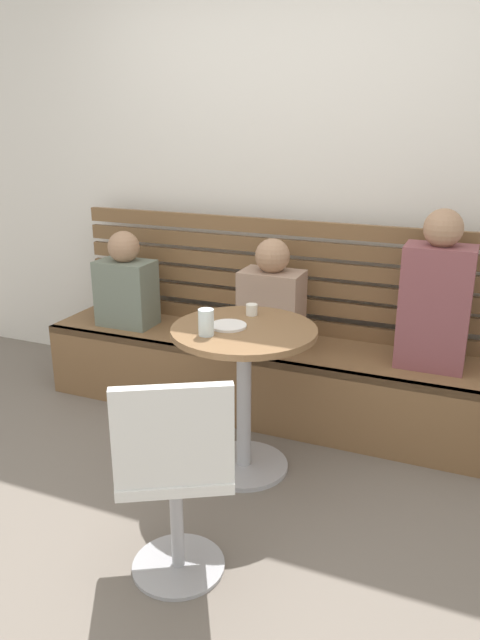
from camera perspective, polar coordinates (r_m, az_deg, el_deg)
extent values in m
plane|color=#70665B|center=(2.70, -6.79, -19.48)|extent=(8.00, 8.00, 0.00)
cube|color=silver|center=(3.64, 5.47, 15.27)|extent=(5.20, 0.10, 2.90)
cube|color=brown|center=(3.52, 2.68, -5.49)|extent=(2.70, 0.52, 0.44)
cube|color=brown|center=(3.24, 1.26, -3.87)|extent=(2.70, 0.04, 0.04)
cube|color=brown|center=(3.64, 4.05, -0.27)|extent=(2.65, 0.04, 0.09)
cube|color=brown|center=(3.60, 4.10, 1.64)|extent=(2.65, 0.04, 0.09)
cube|color=brown|center=(3.57, 4.14, 3.38)|extent=(2.65, 0.04, 0.09)
cube|color=brown|center=(3.54, 4.18, 5.15)|extent=(2.65, 0.04, 0.09)
cube|color=brown|center=(3.51, 4.23, 6.95)|extent=(2.65, 0.04, 0.09)
cube|color=brown|center=(3.49, 4.27, 8.77)|extent=(2.65, 0.04, 0.09)
cylinder|color=#ADADB2|center=(3.09, 0.36, -13.58)|extent=(0.44, 0.44, 0.02)
cylinder|color=#ADADB2|center=(2.91, 0.37, -7.67)|extent=(0.07, 0.07, 0.69)
cylinder|color=brown|center=(2.77, 0.38, -1.03)|extent=(0.68, 0.68, 0.03)
cylinder|color=#ADADB2|center=(2.53, -5.84, -22.13)|extent=(0.36, 0.36, 0.02)
cylinder|color=#ADADB2|center=(2.40, -6.02, -18.20)|extent=(0.05, 0.05, 0.45)
cube|color=white|center=(2.26, -6.23, -13.21)|extent=(0.55, 0.55, 0.04)
cube|color=white|center=(2.01, -6.36, -10.92)|extent=(0.37, 0.23, 0.36)
cube|color=brown|center=(3.17, 17.99, 1.14)|extent=(0.34, 0.22, 0.63)
sphere|color=#A37A5B|center=(3.08, 18.73, 8.25)|extent=(0.19, 0.19, 0.19)
cube|color=slate|center=(3.74, -10.71, 2.52)|extent=(0.34, 0.22, 0.40)
sphere|color=#A37A5B|center=(3.67, -10.98, 6.82)|extent=(0.19, 0.19, 0.19)
cube|color=#9E7F6B|center=(3.34, 3.00, 1.10)|extent=(0.34, 0.22, 0.43)
sphere|color=#A37A5B|center=(3.27, 3.09, 6.09)|extent=(0.19, 0.19, 0.19)
cylinder|color=silver|center=(2.94, 1.12, 0.99)|extent=(0.06, 0.06, 0.05)
cylinder|color=silver|center=(2.66, -3.24, -0.22)|extent=(0.07, 0.07, 0.12)
cylinder|color=white|center=(2.78, -1.12, -0.54)|extent=(0.17, 0.17, 0.01)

